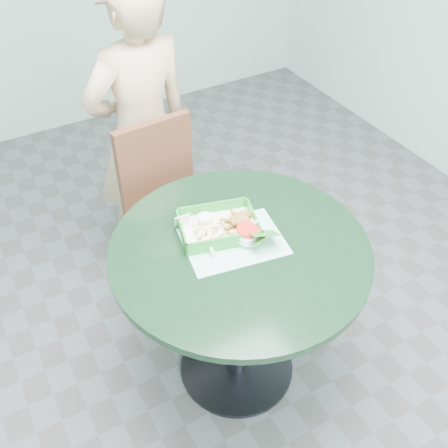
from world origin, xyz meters
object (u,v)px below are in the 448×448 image
cafe_table (239,282)px  dining_chair (166,205)px  sauce_ramekin (204,225)px  diner_person (142,132)px  crab_sandwich (239,221)px  food_basket (218,232)px

cafe_table → dining_chair: 0.63m
sauce_ramekin → diner_person: bearing=84.7°
cafe_table → sauce_ramekin: size_ratio=17.04×
dining_chair → diner_person: bearing=81.7°
diner_person → crab_sandwich: 0.81m
crab_sandwich → sauce_ramekin: crab_sandwich is taller
crab_sandwich → sauce_ramekin: size_ratio=2.13×
dining_chair → crab_sandwich: 0.60m
cafe_table → sauce_ramekin: bearing=118.1°
diner_person → cafe_table: bearing=81.7°
diner_person → sauce_ramekin: (-0.07, -0.77, 0.03)m
cafe_table → crab_sandwich: size_ratio=8.02×
food_basket → sauce_ramekin: (-0.04, 0.03, 0.03)m
sauce_ramekin → food_basket: bearing=-31.0°
cafe_table → sauce_ramekin: sauce_ramekin is taller
cafe_table → crab_sandwich: (0.05, 0.09, 0.22)m
dining_chair → food_basket: size_ratio=3.27×
crab_sandwich → sauce_ramekin: bearing=160.8°
cafe_table → food_basket: food_basket is taller
diner_person → crab_sandwich: size_ratio=12.82×
dining_chair → sauce_ramekin: bearing=-99.6°
dining_chair → cafe_table: bearing=-91.6°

